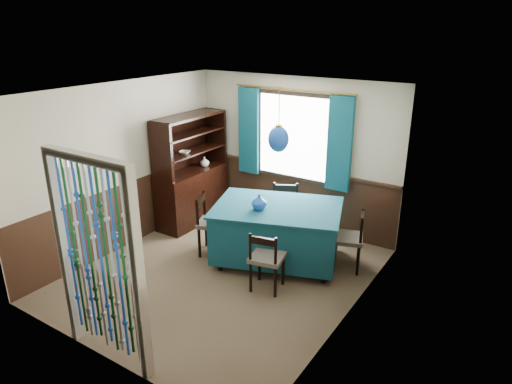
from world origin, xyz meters
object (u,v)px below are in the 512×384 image
Objects in this scene: dining_table at (277,230)px; bowl_shelf at (185,152)px; chair_far at (285,211)px; vase_sideboard at (205,161)px; chair_near at (266,259)px; sideboard at (192,186)px; chair_right at (350,239)px; vase_table at (259,202)px; pendant_lamp at (279,139)px; chair_left at (212,223)px.

dining_table is 2.08m from bowl_shelf.
chair_far is 1.72m from vase_sideboard.
chair_near is 2.70m from vase_sideboard.
dining_table is at bearing -13.70° from sideboard.
sideboard is at bearing -101.77° from vase_sideboard.
chair_right is 1.36m from vase_table.
chair_far reaches higher than chair_right.
chair_right is at bearing 1.48° from dining_table.
bowl_shelf is (-1.90, 0.25, 0.81)m from dining_table.
pendant_lamp is at bearing -21.43° from vase_sideboard.
vase_table reaches higher than chair_right.
bowl_shelf is (-2.18, 0.98, 0.85)m from chair_near.
chair_far is at bearing 91.51° from dining_table.
dining_table is 10.39× the size of vase_table.
vase_table is at bearing -15.15° from bowl_shelf.
vase_table is at bearing -146.79° from dining_table.
bowl_shelf is (-2.86, -0.12, 0.84)m from chair_right.
bowl_shelf reaches higher than dining_table.
vase_sideboard reaches higher than chair_near.
chair_left reaches higher than dining_table.
dining_table is 2.48× the size of chair_near.
chair_far is 1.88m from bowl_shelf.
sideboard reaches higher than vase_table.
chair_near is 1.58m from pendant_lamp.
vase_sideboard reaches higher than chair_left.
sideboard is 0.69m from bowl_shelf.
sideboard reaches higher than chair_left.
chair_left is at bearing -162.45° from pendant_lamp.
chair_right is 0.46× the size of sideboard.
chair_left is 4.60× the size of vase_table.
sideboard is 10.09× the size of vase_sideboard.
pendant_lamp is (0.95, 0.30, 1.33)m from chair_left.
bowl_shelf is at bearing -90.00° from vase_sideboard.
chair_near is 1.55m from chair_far.
vase_sideboard is (-0.96, 1.05, 0.54)m from chair_left.
chair_left is 1.37m from bowl_shelf.
chair_near is 4.28× the size of bowl_shelf.
chair_left is at bearing 28.84° from chair_far.
chair_near is 0.85m from vase_table.
chair_right is 4.41× the size of bowl_shelf.
chair_right is 2.98m from bowl_shelf.
dining_table is at bearing 52.81° from vase_table.
bowl_shelf is at bearing 143.78° from chair_near.
dining_table is at bearing 84.29° from chair_left.
sideboard is 2.34m from pendant_lamp.
chair_left is 1.52m from vase_sideboard.
vase_table reaches higher than chair_far.
chair_right is (1.23, -0.34, -0.01)m from chair_far.
vase_table reaches higher than chair_left.
chair_right is at bearing 136.89° from chair_far.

